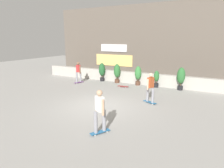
% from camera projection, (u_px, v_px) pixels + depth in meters
% --- Properties ---
extents(ground_plane, '(48.00, 48.00, 0.00)m').
position_uv_depth(ground_plane, '(99.00, 106.00, 10.38)').
color(ground_plane, '#9E9B96').
extents(planter_wall, '(18.00, 0.40, 0.90)m').
position_uv_depth(planter_wall, '(139.00, 78.00, 15.44)').
color(planter_wall, '#B2ADA3').
rests_on(planter_wall, ground).
extents(building_backdrop, '(20.00, 2.08, 6.50)m').
position_uv_depth(building_backdrop, '(155.00, 41.00, 18.25)').
color(building_backdrop, '#60564C').
rests_on(building_backdrop, ground).
extents(potted_plant_0, '(0.52, 0.52, 1.52)m').
position_uv_depth(potted_plant_0, '(102.00, 71.00, 16.38)').
color(potted_plant_0, black).
rests_on(potted_plant_0, ground).
extents(potted_plant_1, '(0.52, 0.52, 1.52)m').
position_uv_depth(potted_plant_1, '(117.00, 72.00, 15.73)').
color(potted_plant_1, brown).
rests_on(potted_plant_1, ground).
extents(potted_plant_2, '(0.50, 0.50, 1.47)m').
position_uv_depth(potted_plant_2, '(138.00, 74.00, 14.92)').
color(potted_plant_2, brown).
rests_on(potted_plant_2, ground).
extents(potted_plant_3, '(0.38, 0.38, 1.23)m').
position_uv_depth(potted_plant_3, '(156.00, 78.00, 14.31)').
color(potted_plant_3, black).
rests_on(potted_plant_3, ground).
extents(potted_plant_4, '(0.55, 0.55, 1.58)m').
position_uv_depth(potted_plant_4, '(181.00, 77.00, 13.47)').
color(potted_plant_4, black).
rests_on(potted_plant_4, ground).
extents(skater_mid_plaza, '(0.82, 0.53, 1.70)m').
position_uv_depth(skater_mid_plaza, '(150.00, 87.00, 10.66)').
color(skater_mid_plaza, '#266699').
rests_on(skater_mid_plaza, ground).
extents(skater_by_wall_right, '(0.56, 0.80, 1.70)m').
position_uv_depth(skater_by_wall_right, '(100.00, 110.00, 7.19)').
color(skater_by_wall_right, '#266699').
rests_on(skater_by_wall_right, ground).
extents(skater_foreground, '(0.54, 0.82, 1.70)m').
position_uv_depth(skater_foreground, '(78.00, 71.00, 15.60)').
color(skater_foreground, '#72338C').
rests_on(skater_foreground, ground).
extents(skateboard_near_camera, '(0.81, 0.26, 0.08)m').
position_uv_depth(skateboard_near_camera, '(123.00, 86.00, 14.46)').
color(skateboard_near_camera, maroon).
rests_on(skateboard_near_camera, ground).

